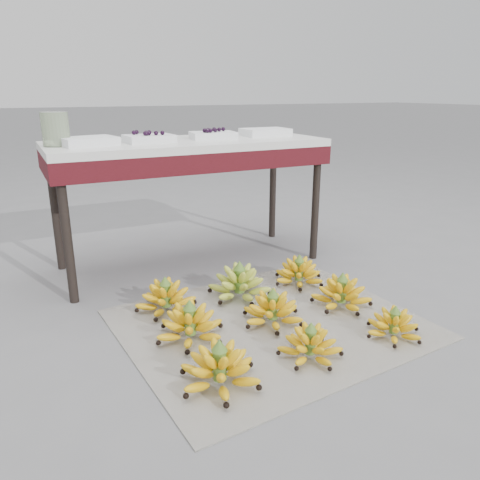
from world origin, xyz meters
name	(u,v)px	position (x,y,z in m)	size (l,w,h in m)	color
ground	(271,323)	(0.00, 0.00, 0.00)	(60.00, 60.00, 0.00)	slate
newspaper_mat	(271,324)	(-0.01, -0.01, 0.00)	(1.25, 1.05, 0.01)	beige
bunch_front_left	(220,369)	(-0.39, -0.32, 0.07)	(0.34, 0.34, 0.18)	yellow
bunch_front_center	(310,345)	(-0.01, -0.32, 0.06)	(0.27, 0.27, 0.15)	yellow
bunch_front_right	(394,326)	(0.40, -0.34, 0.05)	(0.28, 0.28, 0.14)	yellow
bunch_mid_left	(190,325)	(-0.37, 0.03, 0.07)	(0.33, 0.33, 0.18)	yellow
bunch_mid_center	(273,311)	(0.01, 0.00, 0.06)	(0.33, 0.33, 0.17)	yellow
bunch_mid_right	(341,294)	(0.39, 0.00, 0.06)	(0.36, 0.36, 0.17)	yellow
bunch_back_left	(166,299)	(-0.38, 0.32, 0.06)	(0.37, 0.37, 0.17)	yellow
bunch_back_center	(239,284)	(0.00, 0.31, 0.07)	(0.32, 0.32, 0.19)	#85B433
bunch_back_right	(299,273)	(0.36, 0.32, 0.06)	(0.30, 0.30, 0.16)	yellow
vendor_table	(188,155)	(-0.04, 0.88, 0.65)	(1.52, 0.61, 0.73)	black
tray_far_left	(88,141)	(-0.58, 0.85, 0.75)	(0.29, 0.24, 0.04)	silver
tray_left	(149,138)	(-0.26, 0.86, 0.75)	(0.26, 0.19, 0.06)	silver
tray_right	(213,135)	(0.11, 0.87, 0.75)	(0.27, 0.21, 0.06)	silver
tray_far_right	(265,132)	(0.48, 0.91, 0.75)	(0.28, 0.20, 0.04)	silver
glass_jar	(55,129)	(-0.72, 0.89, 0.81)	(0.13, 0.13, 0.16)	beige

